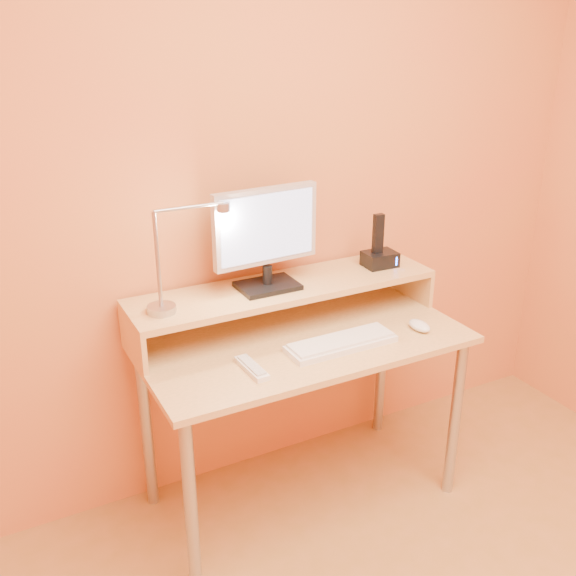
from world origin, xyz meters
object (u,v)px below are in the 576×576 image
mouse (419,326)px  remote_control (252,368)px  keyboard (341,344)px  monitor_panel (266,226)px  phone_dock (380,259)px  lamp_base (162,309)px

mouse → remote_control: 0.69m
keyboard → mouse: mouse is taller
keyboard → monitor_panel: bearing=119.3°
monitor_panel → phone_dock: (0.51, -0.01, -0.21)m
monitor_panel → phone_dock: bearing=-4.7°
monitor_panel → mouse: monitor_panel is taller
phone_dock → remote_control: phone_dock is taller
remote_control → mouse: bearing=-3.5°
lamp_base → remote_control: lamp_base is taller
keyboard → phone_dock: bearing=37.6°
lamp_base → keyboard: size_ratio=0.24×
monitor_panel → keyboard: bearing=-63.9°
phone_dock → remote_control: size_ratio=0.74×
lamp_base → mouse: size_ratio=0.95×
lamp_base → mouse: (0.91, -0.26, -0.15)m
monitor_panel → keyboard: (0.16, -0.28, -0.39)m
keyboard → remote_control: size_ratio=2.34×
lamp_base → phone_dock: (0.92, 0.03, 0.02)m
keyboard → remote_control: (-0.36, -0.01, -0.00)m
lamp_base → remote_control: size_ratio=0.57×
lamp_base → remote_control: (0.22, -0.25, -0.16)m
monitor_panel → lamp_base: monitor_panel is taller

